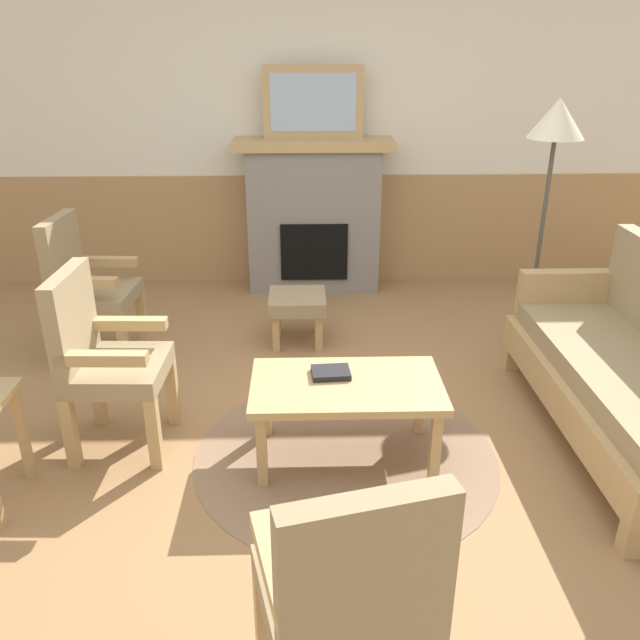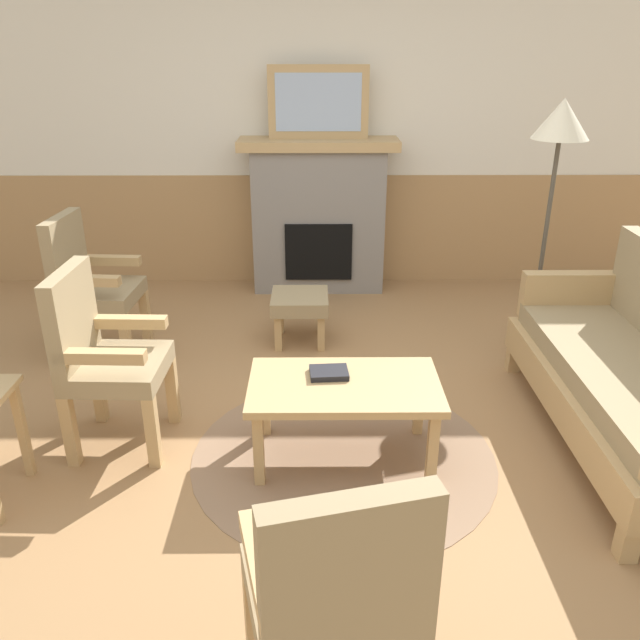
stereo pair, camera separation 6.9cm
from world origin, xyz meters
The scene contains 13 objects.
ground_plane centered at (0.00, 0.00, 0.00)m, with size 14.00×14.00×0.00m, color #997047.
wall_back centered at (0.00, 2.60, 1.31)m, with size 7.20×0.14×2.70m.
fireplace centered at (0.00, 2.35, 0.65)m, with size 1.30×0.44×1.28m.
framed_picture centered at (0.00, 2.35, 1.56)m, with size 0.80×0.04×0.56m.
couch centered at (1.63, -0.07, 0.40)m, with size 0.70×1.80×0.98m.
coffee_table centered at (0.12, -0.18, 0.39)m, with size 0.96×0.56×0.44m.
round_rug centered at (0.12, -0.18, 0.00)m, with size 1.59×1.59×0.01m, color #896B51.
book_on_table centered at (0.04, -0.10, 0.46)m, with size 0.19×0.15×0.03m, color black.
footstool centered at (-0.14, 1.23, 0.28)m, with size 0.40×0.40×0.36m.
armchair_near_fireplace centered at (-1.54, 1.03, 0.54)m, with size 0.51×0.51×0.98m.
armchair_by_window_left centered at (-1.12, -0.03, 0.54)m, with size 0.50×0.50×0.98m.
armchair_front_left centered at (0.03, -1.60, 0.54)m, with size 0.58×0.58×0.98m.
floor_lamp_by_couch centered at (1.54, 1.21, 1.45)m, with size 0.36×0.36×1.68m.
Camera 1 is at (-0.09, -2.98, 2.00)m, focal length 35.91 mm.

